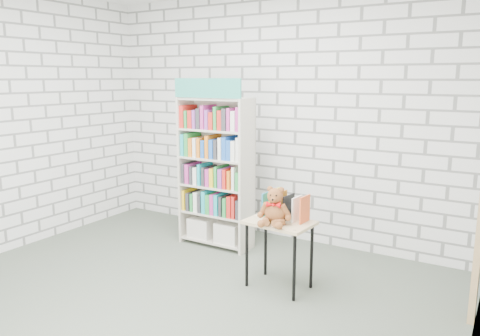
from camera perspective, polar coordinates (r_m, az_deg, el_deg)
The scene contains 6 objects.
ground at distance 4.15m, azimuth -8.76°, elevation -15.74°, with size 4.50×4.50×0.00m, color #4B5447.
room_shell at distance 3.71m, azimuth -9.57°, elevation 9.73°, with size 4.52×4.02×2.81m.
bookshelf at distance 5.14m, azimuth -2.93°, elevation -0.38°, with size 0.82×0.32×1.85m.
display_table at distance 4.17m, azimuth 4.83°, elevation -7.60°, with size 0.61×0.45×0.62m.
table_books at distance 4.18m, azimuth 5.54°, elevation -4.59°, with size 0.41×0.21×0.24m.
teddy_bear at distance 4.03m, azimuth 4.23°, elevation -5.02°, with size 0.30×0.29×0.32m.
Camera 1 is at (2.41, -2.82, 1.86)m, focal length 35.00 mm.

